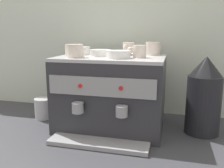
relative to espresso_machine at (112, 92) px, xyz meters
The scene contains 13 objects.
ground_plane 0.20m from the espresso_machine, 90.00° to the left, with size 4.00×4.00×0.00m, color #38383D.
tiled_backsplash_wall 0.50m from the espresso_machine, 90.00° to the left, with size 2.80×0.03×1.17m, color silver.
espresso_machine is the anchor object (origin of this frame).
ceramic_cup_0 0.28m from the espresso_machine, 14.33° to the right, with size 0.10×0.07×0.06m.
ceramic_cup_1 0.34m from the espresso_machine, 30.71° to the left, with size 0.08×0.11×0.07m.
ceramic_cup_2 0.30m from the espresso_machine, 146.72° to the right, with size 0.08×0.12×0.07m.
ceramic_cup_3 0.26m from the espresso_machine, 53.24° to the left, with size 0.07×0.10×0.07m.
ceramic_cup_4 0.32m from the espresso_machine, 168.37° to the right, with size 0.07×0.10×0.06m.
ceramic_bowl_0 0.30m from the espresso_machine, 164.05° to the left, with size 0.10×0.10×0.04m.
ceramic_bowl_1 0.22m from the espresso_machine, behind, with size 0.12×0.12×0.03m.
ceramic_bowl_2 0.24m from the espresso_machine, 57.76° to the right, with size 0.12×0.12×0.04m.
coffee_grinder 0.48m from the espresso_machine, ahead, with size 0.17×0.17×0.40m.
milk_pitcher 0.46m from the espresso_machine, behind, with size 0.11×0.11×0.12m, color #B7B7BC.
Camera 1 is at (0.33, -1.28, 0.52)m, focal length 39.32 mm.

